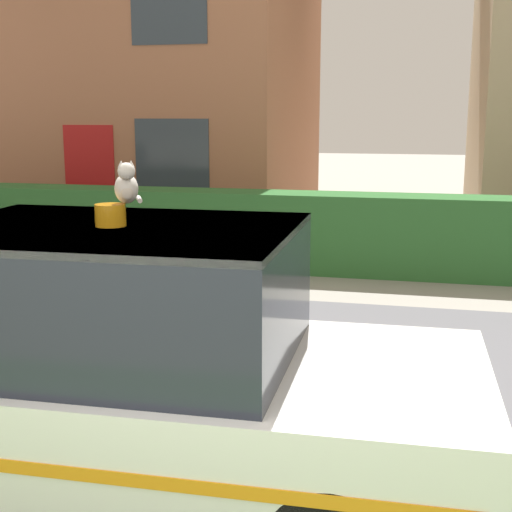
% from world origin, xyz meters
% --- Properties ---
extents(road_strip, '(28.00, 6.10, 0.01)m').
position_xyz_m(road_strip, '(0.00, 3.90, 0.01)').
color(road_strip, '#5B5B60').
rests_on(road_strip, ground).
extents(garden_hedge, '(14.62, 0.78, 1.16)m').
position_xyz_m(garden_hedge, '(-0.66, 8.73, 0.58)').
color(garden_hedge, '#2D662D').
rests_on(garden_hedge, ground).
extents(police_car, '(4.17, 1.85, 1.80)m').
position_xyz_m(police_car, '(-0.69, 2.15, 0.79)').
color(police_car, black).
rests_on(police_car, road_strip).
extents(cat, '(0.21, 0.30, 0.25)m').
position_xyz_m(cat, '(-0.67, 2.19, 1.92)').
color(cat, silver).
rests_on(cat, police_car).
extents(house_left, '(8.20, 6.78, 7.47)m').
position_xyz_m(house_left, '(-5.61, 13.93, 3.80)').
color(house_left, '#A86B4C').
rests_on(house_left, ground).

